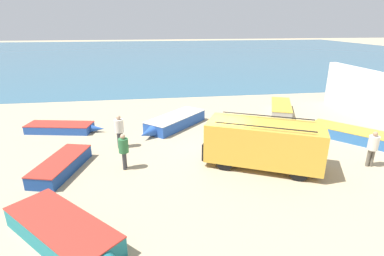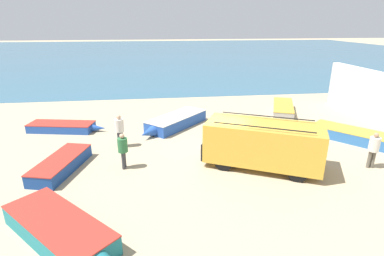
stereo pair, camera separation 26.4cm
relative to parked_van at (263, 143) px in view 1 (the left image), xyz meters
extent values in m
plane|color=tan|center=(-1.67, 1.21, -1.11)|extent=(200.00, 200.00, 0.00)
cube|color=#33607A|center=(-1.67, 53.21, -1.11)|extent=(120.00, 80.00, 0.01)
cube|color=gold|center=(0.03, -0.01, 0.02)|extent=(5.30, 3.98, 1.72)
cube|color=black|center=(-2.22, 1.10, -0.45)|extent=(0.91, 1.71, 0.77)
cube|color=#1E232D|center=(-2.15, 1.06, 0.53)|extent=(0.84, 1.62, 0.55)
cylinder|color=black|center=(-1.73, -0.12, -0.73)|extent=(0.80, 0.54, 0.78)
cylinder|color=black|center=(-0.95, 1.45, -0.73)|extent=(0.80, 0.54, 0.78)
cylinder|color=black|center=(1.00, -1.47, -0.73)|extent=(0.80, 0.54, 0.78)
cylinder|color=black|center=(1.78, 0.10, -0.73)|extent=(0.80, 0.54, 0.78)
cylinder|color=black|center=(-0.32, -0.72, 1.00)|extent=(3.64, 1.83, 0.05)
cylinder|color=black|center=(0.37, 0.69, 1.00)|extent=(3.64, 1.83, 0.05)
cube|color=#ADA89E|center=(4.32, 7.61, -0.80)|extent=(2.74, 4.25, 0.64)
cone|color=#ADA89E|center=(5.27, 9.91, -0.80)|extent=(0.90, 1.06, 0.61)
cube|color=gold|center=(4.32, 7.61, -0.54)|extent=(1.16, 0.64, 0.05)
cube|color=gold|center=(4.32, 7.61, -0.46)|extent=(2.77, 4.29, 0.04)
cube|color=#2D66AD|center=(6.09, 2.25, -0.84)|extent=(3.91, 4.24, 0.56)
cone|color=#2D66AD|center=(4.39, 4.25, -0.84)|extent=(1.01, 1.06, 0.53)
cube|color=gold|center=(6.09, 2.25, -0.62)|extent=(1.17, 1.03, 0.05)
cube|color=gold|center=(6.09, 2.25, -0.54)|extent=(3.95, 4.28, 0.04)
cube|color=#234CA3|center=(-3.27, 5.93, -0.79)|extent=(4.00, 4.11, 0.65)
cone|color=#234CA3|center=(-5.04, 4.06, -0.79)|extent=(1.09, 1.10, 0.62)
cube|color=silver|center=(-3.27, 5.93, -0.53)|extent=(1.16, 1.11, 0.05)
cube|color=silver|center=(-3.27, 5.93, -0.45)|extent=(4.04, 4.15, 0.04)
cube|color=navy|center=(-8.72, 0.77, -0.85)|extent=(2.04, 3.53, 0.53)
cone|color=navy|center=(-8.19, 2.73, -0.85)|extent=(0.68, 0.84, 0.50)
cube|color=#B22D23|center=(-8.72, 0.77, -0.65)|extent=(1.12, 0.49, 0.05)
cube|color=#B22D23|center=(-8.72, 0.77, -0.56)|extent=(2.06, 3.56, 0.04)
cube|color=#234CA3|center=(-10.10, 5.99, -0.89)|extent=(3.87, 1.97, 0.45)
cone|color=#234CA3|center=(-7.89, 5.55, -0.89)|extent=(0.88, 0.58, 0.43)
cube|color=#B22D23|center=(-10.10, 5.99, -0.73)|extent=(0.43, 1.18, 0.05)
cube|color=#B22D23|center=(-10.10, 5.99, -0.64)|extent=(3.91, 1.99, 0.04)
cube|color=#1E757F|center=(-7.58, -3.76, -0.81)|extent=(3.85, 3.91, 0.61)
cube|color=#B22D23|center=(-7.58, -3.76, -0.57)|extent=(1.11, 1.08, 0.05)
cube|color=#B22D23|center=(-7.58, -3.76, -0.48)|extent=(3.89, 3.95, 0.04)
cylinder|color=#38383D|center=(-6.34, 3.15, -0.70)|extent=(0.16, 0.16, 0.83)
cylinder|color=#38383D|center=(-6.47, 3.04, -0.70)|extent=(0.16, 0.16, 0.83)
cylinder|color=silver|center=(-6.41, 3.09, 0.05)|extent=(0.45, 0.45, 0.66)
sphere|color=tan|center=(-6.41, 3.09, 0.49)|extent=(0.23, 0.23, 0.23)
cylinder|color=#38383D|center=(-6.02, 0.70, -0.72)|extent=(0.15, 0.15, 0.79)
cylinder|color=#38383D|center=(-6.05, 0.54, -0.72)|extent=(0.15, 0.15, 0.79)
cylinder|color=#2D6B3D|center=(-6.04, 0.62, -0.02)|extent=(0.43, 0.43, 0.62)
sphere|color=tan|center=(-6.04, 0.62, 0.40)|extent=(0.21, 0.21, 0.21)
cylinder|color=#5B564C|center=(4.84, -0.76, -0.71)|extent=(0.15, 0.15, 0.80)
cylinder|color=#5B564C|center=(4.68, -0.73, -0.71)|extent=(0.15, 0.15, 0.80)
cylinder|color=silver|center=(4.76, -0.74, 0.00)|extent=(0.43, 0.43, 0.63)
sphere|color=tan|center=(4.76, -0.74, 0.43)|extent=(0.22, 0.22, 0.22)
camera|label=1|loc=(-4.88, -11.50, 5.00)|focal=28.00mm
camera|label=2|loc=(-4.62, -11.54, 5.00)|focal=28.00mm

